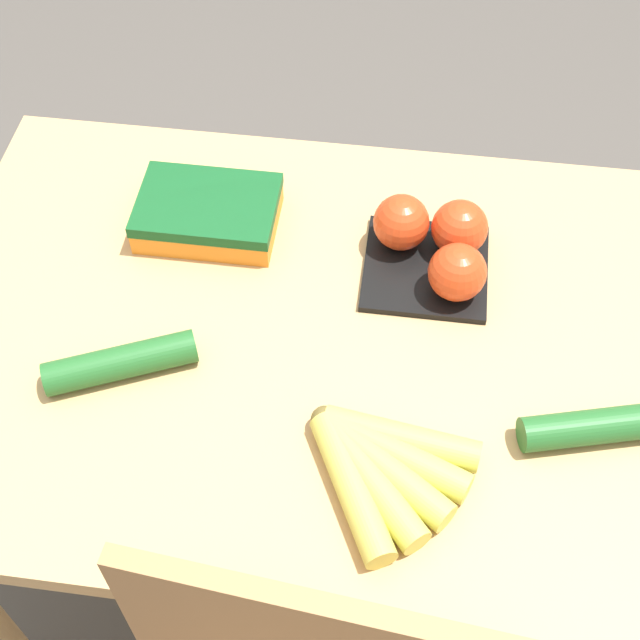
# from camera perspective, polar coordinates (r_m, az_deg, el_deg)

# --- Properties ---
(ground_plane) EXTENTS (12.00, 12.00, 0.00)m
(ground_plane) POSITION_cam_1_polar(r_m,az_deg,el_deg) (1.79, 0.00, -14.69)
(ground_plane) COLOR #4C4742
(dining_table) EXTENTS (1.05, 0.73, 0.73)m
(dining_table) POSITION_cam_1_polar(r_m,az_deg,el_deg) (1.26, 0.00, -4.25)
(dining_table) COLOR tan
(dining_table) RESTS_ON ground_plane
(banana_bunch) EXTENTS (0.20, 0.19, 0.04)m
(banana_bunch) POSITION_cam_1_polar(r_m,az_deg,el_deg) (1.04, 3.78, -9.17)
(banana_bunch) COLOR brown
(banana_bunch) RESTS_ON dining_table
(tomato_pack) EXTENTS (0.17, 0.17, 0.09)m
(tomato_pack) POSITION_cam_1_polar(r_m,az_deg,el_deg) (1.21, 7.48, 4.77)
(tomato_pack) COLOR black
(tomato_pack) RESTS_ON dining_table
(carrot_bag) EXTENTS (0.19, 0.14, 0.05)m
(carrot_bag) POSITION_cam_1_polar(r_m,az_deg,el_deg) (1.27, -7.19, 6.94)
(carrot_bag) COLOR orange
(carrot_bag) RESTS_ON dining_table
(cucumber_near) EXTENTS (0.19, 0.09, 0.04)m
(cucumber_near) POSITION_cam_1_polar(r_m,az_deg,el_deg) (1.11, 17.42, -6.51)
(cucumber_near) COLOR #236028
(cucumber_near) RESTS_ON dining_table
(cucumber_far) EXTENTS (0.19, 0.11, 0.04)m
(cucumber_far) POSITION_cam_1_polar(r_m,az_deg,el_deg) (1.13, -12.63, -2.67)
(cucumber_far) COLOR #236028
(cucumber_far) RESTS_ON dining_table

